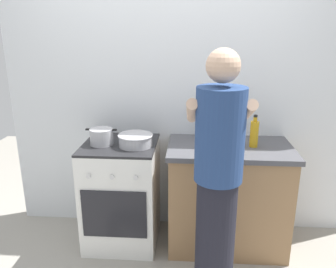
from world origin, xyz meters
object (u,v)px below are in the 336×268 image
at_px(mixing_bowl, 135,140).
at_px(person, 217,185).
at_px(stove_range, 122,193).
at_px(pot, 102,137).
at_px(oil_bottle, 254,133).
at_px(spice_bottle, 239,142).
at_px(utensil_crock, 205,126).

bearing_deg(mixing_bowl, person, -43.57).
xyz_separation_m(stove_range, pot, (-0.14, -0.03, 0.52)).
relative_size(mixing_bowl, oil_bottle, 1.09).
height_order(stove_range, person, person).
distance_m(mixing_bowl, spice_bottle, 0.83).
distance_m(mixing_bowl, oil_bottle, 0.94).
bearing_deg(utensil_crock, pot, -164.27).
bearing_deg(person, mixing_bowl, 136.43).
height_order(utensil_crock, person, person).
bearing_deg(person, stove_range, 140.14).
xyz_separation_m(pot, mixing_bowl, (0.28, -0.02, -0.01)).
height_order(stove_range, mixing_bowl, mixing_bowl).
bearing_deg(pot, mixing_bowl, -3.29).
bearing_deg(oil_bottle, mixing_bowl, -176.94).
xyz_separation_m(mixing_bowl, spice_bottle, (0.83, 0.03, -0.01)).
bearing_deg(utensil_crock, oil_bottle, -27.74).
relative_size(stove_range, person, 0.53).
bearing_deg(utensil_crock, spice_bottle, -39.29).
relative_size(utensil_crock, oil_bottle, 1.29).
relative_size(utensil_crock, spice_bottle, 4.04).
bearing_deg(pot, oil_bottle, 1.61).
relative_size(pot, utensil_crock, 0.76).
height_order(utensil_crock, spice_bottle, utensil_crock).
height_order(stove_range, oil_bottle, oil_bottle).
bearing_deg(person, oil_bottle, 63.01).
bearing_deg(spice_bottle, stove_range, 179.15).
bearing_deg(stove_range, person, -39.86).
bearing_deg(pot, stove_range, 11.78).
xyz_separation_m(stove_range, utensil_crock, (0.70, 0.21, 0.55)).
bearing_deg(pot, utensil_crock, 15.73).
height_order(mixing_bowl, spice_bottle, mixing_bowl).
bearing_deg(mixing_bowl, stove_range, 162.08).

